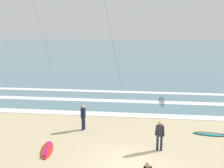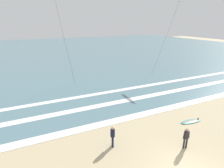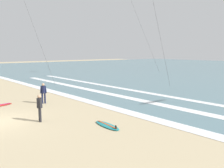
% 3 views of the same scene
% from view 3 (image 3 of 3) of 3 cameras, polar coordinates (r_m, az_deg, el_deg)
% --- Properties ---
extents(wave_foam_shoreline, '(53.81, 0.98, 0.01)m').
position_cam_3_polar(wave_foam_shoreline, '(18.73, -2.82, -4.83)').
color(wave_foam_shoreline, white).
rests_on(wave_foam_shoreline, ocean_surface).
extents(wave_foam_mid_break, '(46.57, 0.90, 0.01)m').
position_cam_3_polar(wave_foam_mid_break, '(20.00, 7.95, -4.08)').
color(wave_foam_mid_break, white).
rests_on(wave_foam_mid_break, ocean_surface).
extents(wave_foam_outer_break, '(48.71, 0.78, 0.01)m').
position_cam_3_polar(wave_foam_outer_break, '(22.48, 13.31, -2.90)').
color(wave_foam_outer_break, white).
rests_on(wave_foam_outer_break, ocean_surface).
extents(surfer_background_far, '(0.52, 0.32, 1.60)m').
position_cam_3_polar(surfer_background_far, '(14.73, -16.61, -4.86)').
color(surfer_background_far, '#232328').
rests_on(surfer_background_far, ground).
extents(surfer_left_far, '(0.32, 0.51, 1.60)m').
position_cam_3_polar(surfer_left_far, '(19.73, -15.78, -1.67)').
color(surfer_left_far, '#141938').
rests_on(surfer_left_far, ground).
extents(surfboard_near_water, '(2.15, 0.80, 0.25)m').
position_cam_3_polar(surfboard_near_water, '(13.52, -1.14, -9.66)').
color(surfboard_near_water, teal).
rests_on(surfboard_near_water, ground).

